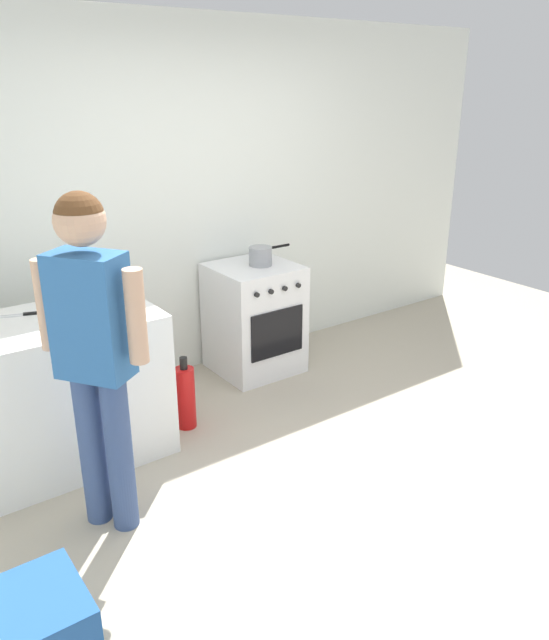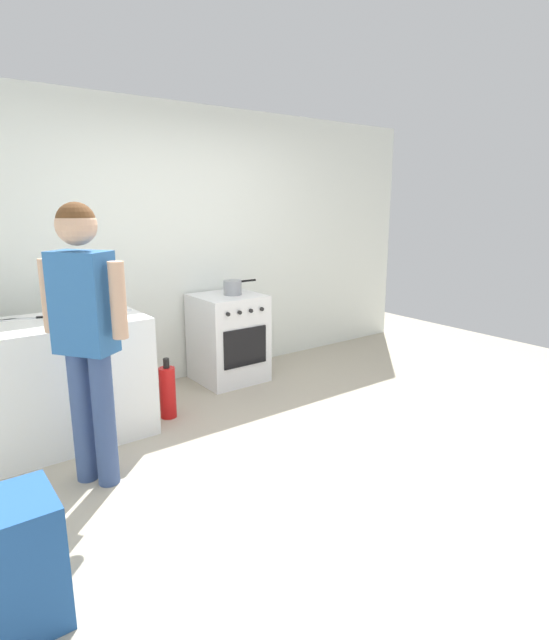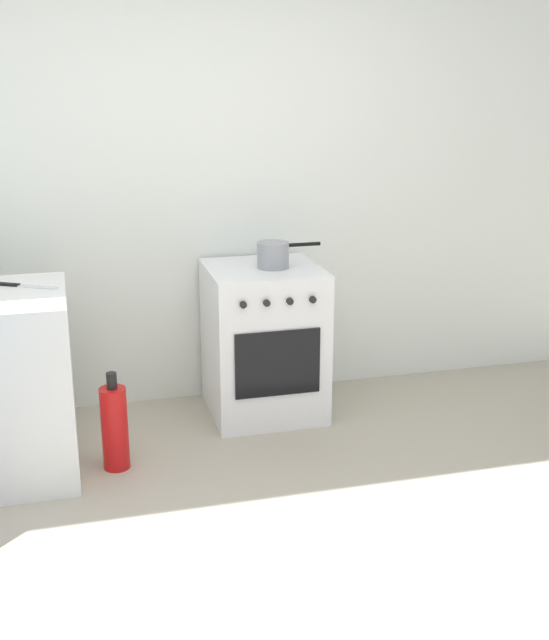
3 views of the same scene
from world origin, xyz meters
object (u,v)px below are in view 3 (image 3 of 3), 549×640
Objects in this scene: pot at (273,255)px; fire_extinguisher at (115,427)px; oven_left at (264,341)px; knife_chef at (25,286)px.

pot reaches higher than fire_extinguisher.
pot is at bearing -23.39° from oven_left.
oven_left is at bearing 156.61° from pot.
knife_chef is (-1.28, -0.27, -0.02)m from pot.
fire_extinguisher is (-0.87, -0.48, -0.21)m from oven_left.
knife_chef is 0.57× the size of fire_extinguisher.
oven_left is 2.41× the size of pot.
oven_left is 1.01m from fire_extinguisher.
pot is 1.31m from knife_chef.
knife_chef is at bearing -166.91° from oven_left.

